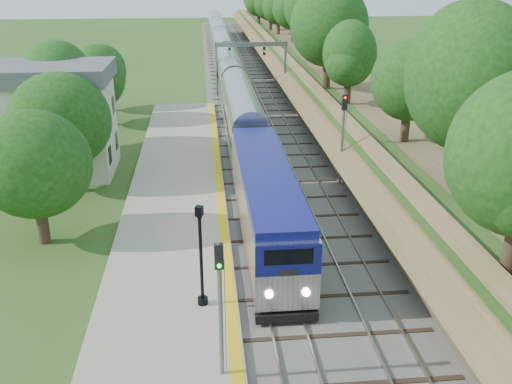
{
  "coord_description": "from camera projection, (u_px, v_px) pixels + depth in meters",
  "views": [
    {
      "loc": [
        -3.27,
        -11.39,
        14.54
      ],
      "look_at": [
        -0.5,
        17.68,
        2.8
      ],
      "focal_mm": 40.0,
      "sensor_mm": 36.0,
      "label": 1
    }
  ],
  "objects": [
    {
      "name": "train",
      "position": [
        226.0,
        65.0,
        74.49
      ],
      "size": [
        2.79,
        112.04,
        4.1
      ],
      "color": "black",
      "rests_on": "trackbed"
    },
    {
      "name": "signal_farside",
      "position": [
        343.0,
        129.0,
        38.78
      ],
      "size": [
        0.35,
        0.28,
        6.41
      ],
      "color": "slate",
      "rests_on": "ground"
    },
    {
      "name": "yellow_stripe",
      "position": [
        225.0,
        246.0,
        30.66
      ],
      "size": [
        0.55,
        68.0,
        0.01
      ],
      "primitive_type": "cube",
      "color": "gold",
      "rests_on": "platform"
    },
    {
      "name": "lamppost_far",
      "position": [
        201.0,
        262.0,
        24.71
      ],
      "size": [
        0.47,
        0.47,
        4.75
      ],
      "color": "black",
      "rests_on": "platform"
    },
    {
      "name": "embankment",
      "position": [
        310.0,
        71.0,
        71.83
      ],
      "size": [
        10.64,
        170.0,
        11.7
      ],
      "color": "brown",
      "rests_on": "ground"
    },
    {
      "name": "signal_gantry",
      "position": [
        251.0,
        54.0,
        65.44
      ],
      "size": [
        8.4,
        0.38,
        6.2
      ],
      "color": "slate",
      "rests_on": "ground"
    },
    {
      "name": "trackbed",
      "position": [
        244.0,
        87.0,
        71.8
      ],
      "size": [
        9.5,
        170.0,
        0.28
      ],
      "color": "#4C4944",
      "rests_on": "ground"
    },
    {
      "name": "trees_behind_platform",
      "position": [
        66.0,
        151.0,
        32.64
      ],
      "size": [
        7.82,
        53.32,
        7.21
      ],
      "color": "#332316",
      "rests_on": "ground"
    },
    {
      "name": "station_building",
      "position": [
        54.0,
        119.0,
        41.18
      ],
      "size": [
        8.6,
        6.6,
        8.0
      ],
      "color": "beige",
      "rests_on": "ground"
    },
    {
      "name": "platform",
      "position": [
        172.0,
        252.0,
        30.48
      ],
      "size": [
        6.4,
        68.0,
        0.38
      ],
      "primitive_type": "cube",
      "color": "gray",
      "rests_on": "ground"
    },
    {
      "name": "signal_platform",
      "position": [
        220.0,
        295.0,
        19.95
      ],
      "size": [
        0.32,
        0.25,
        5.46
      ],
      "color": "slate",
      "rests_on": "platform"
    }
  ]
}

